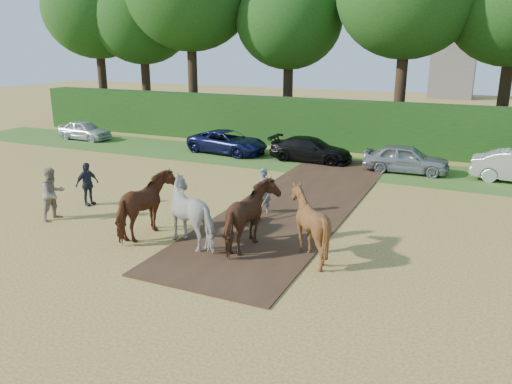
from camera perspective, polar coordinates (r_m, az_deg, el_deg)
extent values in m
plane|color=gold|center=(15.39, -9.35, -7.75)|extent=(120.00, 120.00, 0.00)
cube|color=#472D1C|center=(20.63, 4.97, -1.17)|extent=(4.50, 17.00, 0.05)
cube|color=#38601E|center=(27.51, 6.94, 3.24)|extent=(50.00, 5.00, 0.03)
cube|color=#14380F|center=(31.47, 9.56, 7.56)|extent=(46.00, 1.60, 3.00)
imported|color=#BBAB93|center=(19.83, -22.19, -0.19)|extent=(0.88, 1.06, 1.97)
imported|color=#23282F|center=(21.15, -18.73, 0.87)|extent=(0.64, 1.10, 1.76)
imported|color=brown|center=(17.10, -12.43, -1.57)|extent=(1.23, 2.58, 2.15)
imported|color=beige|center=(16.27, -6.79, -2.22)|extent=(2.18, 1.89, 2.15)
imported|color=brown|center=(15.62, -0.61, -2.91)|extent=(1.23, 2.58, 2.15)
imported|color=brown|center=(15.16, 6.03, -3.60)|extent=(1.79, 2.00, 2.15)
cube|color=black|center=(18.12, -0.58, -3.13)|extent=(0.39, 0.93, 0.36)
cube|color=brown|center=(17.53, -1.38, -3.20)|extent=(0.14, 1.43, 0.10)
cylinder|color=brown|center=(18.57, -0.53, -1.38)|extent=(0.24, 1.04, 0.75)
cylinder|color=brown|center=(18.40, 0.75, -1.55)|extent=(0.17, 1.04, 0.75)
imported|color=gray|center=(18.97, 0.88, 0.07)|extent=(0.67, 0.45, 1.79)
imported|color=silver|center=(36.17, -19.01, 6.68)|extent=(3.89, 1.64, 1.31)
imported|color=#161946|center=(29.93, -3.25, 5.73)|extent=(5.18, 2.91, 1.37)
imported|color=black|center=(27.95, 6.28, 4.85)|extent=(4.65, 1.96, 1.34)
imported|color=#94979C|center=(26.41, 16.77, 3.67)|extent=(4.26, 1.83, 1.43)
cylinder|color=#382616|center=(44.10, -17.07, 11.45)|extent=(0.70, 0.70, 5.85)
ellipsoid|color=#163F11|center=(44.06, -17.77, 19.32)|extent=(8.40, 8.40, 7.73)
cylinder|color=#382616|center=(42.00, -12.39, 11.25)|extent=(0.70, 0.70, 5.40)
ellipsoid|color=#163F11|center=(41.90, -12.89, 18.93)|extent=(7.80, 7.80, 7.18)
cylinder|color=#382616|center=(38.33, -7.20, 11.88)|extent=(0.70, 0.70, 6.53)
cylinder|color=#382616|center=(36.64, 3.65, 10.70)|extent=(0.70, 0.70, 5.17)
ellipsoid|color=#163F11|center=(36.50, 3.81, 19.11)|extent=(7.40, 7.40, 6.81)
cylinder|color=#382616|center=(33.60, 16.08, 10.35)|extent=(0.70, 0.70, 6.08)
cylinder|color=#382616|center=(34.76, 26.36, 9.11)|extent=(0.70, 0.70, 5.62)
cube|color=slate|center=(66.71, 21.69, 13.86)|extent=(5.00, 5.00, 9.00)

